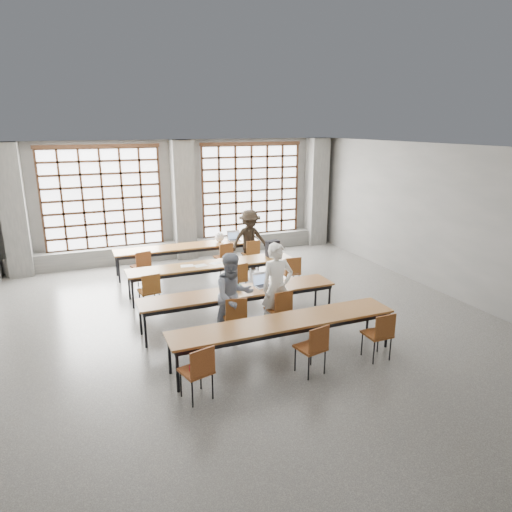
{
  "coord_description": "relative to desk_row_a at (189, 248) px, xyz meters",
  "views": [
    {
      "loc": [
        -3.1,
        -8.02,
        3.92
      ],
      "look_at": [
        0.35,
        0.4,
        1.29
      ],
      "focal_mm": 32.0,
      "sensor_mm": 36.0,
      "label": 1
    }
  ],
  "objects": [
    {
      "name": "backpack",
      "position": [
        1.69,
        -1.83,
        0.27
      ],
      "size": [
        0.34,
        0.24,
        0.4
      ],
      "primitive_type": "cube",
      "rotation": [
        0.0,
        0.0,
        0.13
      ],
      "color": "black",
      "rests_on": "desk_row_b"
    },
    {
      "name": "floor",
      "position": [
        0.22,
        -3.85,
        -0.66
      ],
      "size": [
        11.0,
        11.0,
        0.0
      ],
      "primitive_type": "plane",
      "color": "#4B4B49",
      "rests_on": "ground"
    },
    {
      "name": "chair_back_right",
      "position": [
        1.6,
        -0.63,
        -0.13
      ],
      "size": [
        0.43,
        0.43,
        0.88
      ],
      "color": "brown",
      "rests_on": "floor"
    },
    {
      "name": "plastic_bag",
      "position": [
        0.9,
        0.05,
        0.21
      ],
      "size": [
        0.27,
        0.22,
        0.29
      ],
      "primitive_type": "ellipsoid",
      "rotation": [
        0.0,
        0.0,
        -0.04
      ],
      "color": "white",
      "rests_on": "desk_row_a"
    },
    {
      "name": "ceiling",
      "position": [
        0.22,
        -3.85,
        2.84
      ],
      "size": [
        11.0,
        11.0,
        0.0
      ],
      "primitive_type": "plane",
      "rotation": [
        3.14,
        0.0,
        0.0
      ],
      "color": "silver",
      "rests_on": "floor"
    },
    {
      "name": "mouse",
      "position": [
        1.0,
        -3.87,
        0.08
      ],
      "size": [
        0.12,
        0.1,
        0.04
      ],
      "primitive_type": "ellipsoid",
      "rotation": [
        0.0,
        0.0,
        -0.41
      ],
      "color": "silver",
      "rests_on": "desk_row_c"
    },
    {
      "name": "paper_sheet_c",
      "position": [
        0.19,
        -1.88,
        0.07
      ],
      "size": [
        0.35,
        0.31,
        0.0
      ],
      "primitive_type": "cube",
      "rotation": [
        0.0,
        0.0,
        0.38
      ],
      "color": "white",
      "rests_on": "desk_row_b"
    },
    {
      "name": "desk_row_d",
      "position": [
        0.26,
        -5.5,
        0.0
      ],
      "size": [
        4.0,
        0.7,
        0.73
      ],
      "color": "brown",
      "rests_on": "floor"
    },
    {
      "name": "wall_front",
      "position": [
        0.22,
        -9.35,
        1.09
      ],
      "size": [
        10.0,
        0.0,
        10.0
      ],
      "primitive_type": "plane",
      "rotation": [
        -1.57,
        0.0,
        0.0
      ],
      "color": "#5C5C59",
      "rests_on": "floor"
    },
    {
      "name": "chair_mid_left",
      "position": [
        -1.5,
        -2.5,
        -0.13
      ],
      "size": [
        0.47,
        0.48,
        0.88
      ],
      "color": "brown",
      "rests_on": "floor"
    },
    {
      "name": "student_male",
      "position": [
        0.65,
        -4.35,
        0.22
      ],
      "size": [
        0.66,
        0.44,
        1.77
      ],
      "primitive_type": "imported",
      "rotation": [
        0.0,
        0.0,
        -0.03
      ],
      "color": "white",
      "rests_on": "floor"
    },
    {
      "name": "column_right",
      "position": [
        4.72,
        1.37,
        1.09
      ],
      "size": [
        0.6,
        0.55,
        3.5
      ],
      "primitive_type": "cube",
      "color": "#555653",
      "rests_on": "floor"
    },
    {
      "name": "desk_row_a",
      "position": [
        0.0,
        0.0,
        0.0
      ],
      "size": [
        4.0,
        0.7,
        0.73
      ],
      "color": "brown",
      "rests_on": "floor"
    },
    {
      "name": "paper_sheet_b",
      "position": [
        -0.21,
        -1.93,
        0.07
      ],
      "size": [
        0.33,
        0.26,
        0.0
      ],
      "primitive_type": "cube",
      "rotation": [
        0.0,
        0.0,
        0.16
      ],
      "color": "silver",
      "rests_on": "desk_row_b"
    },
    {
      "name": "chair_near_left",
      "position": [
        -1.42,
        -6.12,
        -0.13
      ],
      "size": [
        0.52,
        0.52,
        0.88
      ],
      "color": "brown",
      "rests_on": "floor"
    },
    {
      "name": "student_female",
      "position": [
        -0.25,
        -4.35,
        0.17
      ],
      "size": [
        0.87,
        0.71,
        1.67
      ],
      "primitive_type": "imported",
      "rotation": [
        0.0,
        0.0,
        0.1
      ],
      "color": "#19274D",
      "rests_on": "floor"
    },
    {
      "name": "window_left",
      "position": [
        -2.03,
        1.57,
        1.24
      ],
      "size": [
        3.32,
        0.12,
        3.0
      ],
      "color": "white",
      "rests_on": "wall_back"
    },
    {
      "name": "chair_front_right",
      "position": [
        0.66,
        -4.48,
        -0.13
      ],
      "size": [
        0.47,
        0.48,
        0.88
      ],
      "color": "brown",
      "rests_on": "floor"
    },
    {
      "name": "green_box",
      "position": [
        -0.0,
        -3.77,
        0.11
      ],
      "size": [
        0.26,
        0.11,
        0.09
      ],
      "primitive_type": "cube",
      "rotation": [
        0.0,
        0.0,
        -0.07
      ],
      "color": "#29803A",
      "rests_on": "desk_row_c"
    },
    {
      "name": "wall_right",
      "position": [
        5.22,
        -3.85,
        1.09
      ],
      "size": [
        0.0,
        11.0,
        11.0
      ],
      "primitive_type": "plane",
      "rotation": [
        1.57,
        0.0,
        -1.57
      ],
      "color": "#5C5C59",
      "rests_on": "floor"
    },
    {
      "name": "chair_front_left",
      "position": [
        -0.26,
        -4.48,
        -0.13
      ],
      "size": [
        0.48,
        0.48,
        0.88
      ],
      "color": "brown",
      "rests_on": "floor"
    },
    {
      "name": "laptop_back",
      "position": [
        1.35,
        0.11,
        0.13
      ],
      "size": [
        0.38,
        0.33,
        0.26
      ],
      "color": "silver",
      "rests_on": "desk_row_a"
    },
    {
      "name": "laptop_front",
      "position": [
        0.59,
        -3.74,
        0.13
      ],
      "size": [
        0.39,
        0.34,
        0.26
      ],
      "color": "silver",
      "rests_on": "desk_row_c"
    },
    {
      "name": "column_mid",
      "position": [
        0.22,
        1.37,
        1.09
      ],
      "size": [
        0.6,
        0.55,
        3.5
      ],
      "primitive_type": "cube",
      "color": "#555653",
      "rests_on": "floor"
    },
    {
      "name": "window_right",
      "position": [
        2.47,
        1.57,
        1.24
      ],
      "size": [
        3.32,
        0.12,
        3.0
      ],
      "color": "white",
      "rests_on": "wall_back"
    },
    {
      "name": "chair_back_mid",
      "position": [
        0.81,
        -0.63,
        -0.13
      ],
      "size": [
        0.48,
        0.48,
        0.88
      ],
      "color": "brown",
      "rests_on": "floor"
    },
    {
      "name": "desk_row_c",
      "position": [
        0.05,
        -3.85,
        0.0
      ],
      "size": [
        4.0,
        0.7,
        0.73
      ],
      "color": "brown",
      "rests_on": "floor"
    },
    {
      "name": "red_pouch",
      "position": [
        -1.44,
        -6.05,
        -0.16
      ],
      "size": [
        0.21,
        0.13,
        0.06
      ],
      "primitive_type": "cube",
      "rotation": [
        0.0,
        0.0,
        -0.26
      ],
      "color": "#B11523",
      "rests_on": "chair_near_left"
    },
    {
      "name": "phone",
      "position": [
        0.23,
        -3.95,
        0.07
      ],
      "size": [
        0.14,
        0.11,
        0.01
      ],
      "primitive_type": "cube",
      "rotation": [
        0.0,
        0.0,
        -0.42
      ],
      "color": "black",
      "rests_on": "desk_row_c"
    },
    {
      "name": "student_back",
      "position": [
        1.6,
        -0.5,
        0.18
      ],
      "size": [
        1.1,
        0.64,
        1.69
      ],
      "primitive_type": "imported",
      "rotation": [
        0.0,
        0.0,
        0.02
      ],
      "color": "black",
      "rests_on": "floor"
    },
    {
      "name": "chair_near_right",
      "position": [
        1.76,
        -6.12,
        -0.13
      ],
      "size": [
        0.42,
        0.43,
        0.88
      ],
      "color": "maroon",
      "rests_on": "floor"
    },
    {
      "name": "sill_ledge",
      "position": [
        0.22,
        1.45,
        -0.41
      ],
      "size": [
        9.8,
        0.35,
        0.5
      ],
      "primitive_type": "cube",
      "color": "#555653",
      "rests_on": "floor"
    },
    {
      "name": "column_left",
      "position": [
        -4.28,
        1.37,
        1.09
      ],
      "size": [
        0.6,
        0.55,
        3.5
      ],
      "primitive_type": "cube",
      "color": "#555653",
      "rests_on": "floor"
    },
    {
      "name": "chair_mid_centre",
      "position": [
        0.5,
        -2.5,
        -0.13
      ],
      "size": [
        0.48,
        0.49,
        0.88
      ],
      "color": "brown",
      "rests_on": "floor"
    },
    {
      "name": "wall_back",
      "position": [
        0.22,
        1.65,
        1.09
      ],
      "size": [
        10.0,
        0.0,
        10.0
      ],
      "primitive_type": "plane",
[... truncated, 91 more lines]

